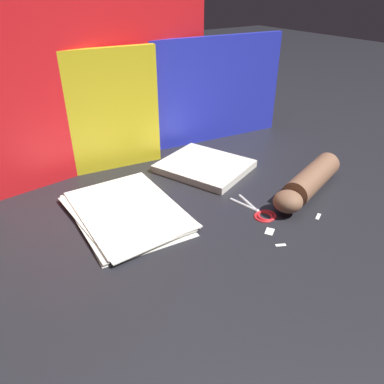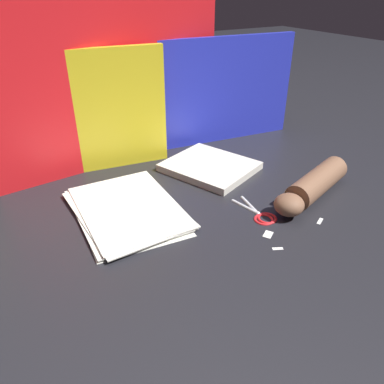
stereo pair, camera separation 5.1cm
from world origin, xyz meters
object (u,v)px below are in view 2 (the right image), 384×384
Objects in this scene: book_closed at (210,167)px; hand_forearm at (312,186)px; paper_stack at (127,209)px; scissors at (260,214)px.

book_closed is 0.99× the size of hand_forearm.
paper_stack is 2.42× the size of scissors.
book_closed is 2.18× the size of scissors.
scissors is at bearing -95.33° from book_closed.
paper_stack is at bearing -162.34° from book_closed.
paper_stack is 0.32m from book_closed.
paper_stack is 1.10× the size of hand_forearm.
scissors is at bearing -32.26° from paper_stack.
hand_forearm reaches higher than paper_stack.
paper_stack is 0.33m from scissors.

